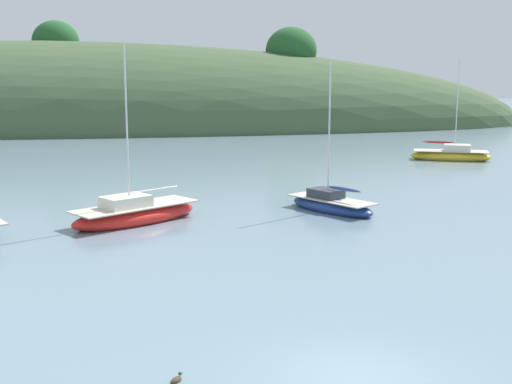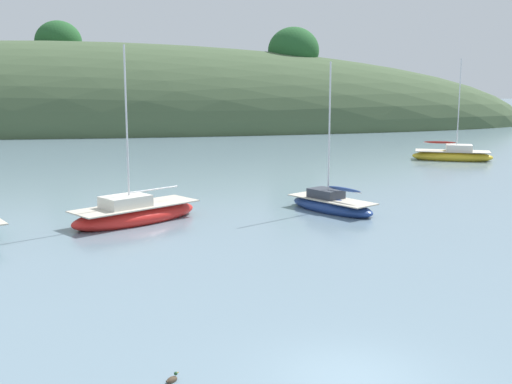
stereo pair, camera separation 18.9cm
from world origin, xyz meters
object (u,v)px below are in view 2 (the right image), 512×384
(sailboat_red_portside, at_px, (453,155))
(sailboat_cream_ketch, at_px, (135,214))
(sailboat_grey_yawl, at_px, (331,204))
(duck_lead, at_px, (172,379))

(sailboat_red_portside, xyz_separation_m, sailboat_cream_ketch, (-26.69, -22.41, 0.00))
(sailboat_grey_yawl, relative_size, sailboat_cream_ketch, 0.91)
(duck_lead, bearing_deg, sailboat_red_portside, 58.75)
(sailboat_red_portside, height_order, sailboat_cream_ketch, sailboat_red_portside)
(duck_lead, bearing_deg, sailboat_cream_ketch, 96.37)
(sailboat_cream_ketch, xyz_separation_m, duck_lead, (2.03, -18.22, -0.37))
(sailboat_grey_yawl, bearing_deg, sailboat_red_portside, 52.44)
(sailboat_cream_ketch, bearing_deg, sailboat_red_portside, 40.02)
(sailboat_red_portside, distance_m, duck_lead, 47.52)
(sailboat_cream_ketch, bearing_deg, duck_lead, -83.63)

